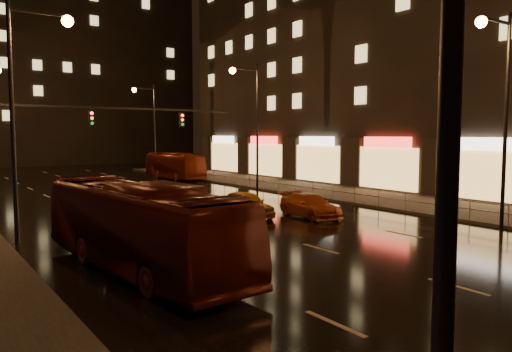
% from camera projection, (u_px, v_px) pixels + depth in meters
% --- Properties ---
extents(ground, '(140.00, 140.00, 0.00)m').
position_uv_depth(ground, '(155.00, 203.00, 32.68)').
color(ground, black).
rests_on(ground, ground).
extents(sidewalk_right, '(7.00, 70.00, 0.15)m').
position_uv_depth(sidewalk_right, '(356.00, 195.00, 36.29)').
color(sidewalk_right, '#38332D').
rests_on(sidewalk_right, ground).
extents(building_right, '(18.00, 50.00, 30.00)m').
position_uv_depth(building_right, '(414.00, 21.00, 46.26)').
color(building_right, black).
rests_on(building_right, ground).
extents(building_distant, '(44.00, 16.00, 36.00)m').
position_uv_depth(building_distant, '(39.00, 45.00, 75.95)').
color(building_distant, black).
rests_on(building_distant, ground).
extents(traffic_signal, '(15.31, 0.32, 6.20)m').
position_uv_depth(traffic_signal, '(74.00, 130.00, 29.40)').
color(traffic_signal, black).
rests_on(traffic_signal, ground).
extents(streetlight_right, '(2.64, 0.50, 10.00)m').
position_uv_depth(streetlight_right, '(499.00, 91.00, 22.52)').
color(streetlight_right, black).
rests_on(streetlight_right, ground).
extents(railing_right, '(0.05, 56.00, 1.00)m').
position_uv_depth(railing_right, '(295.00, 183.00, 36.79)').
color(railing_right, '#99999E').
rests_on(railing_right, sidewalk_right).
extents(bus_red, '(3.30, 10.67, 2.93)m').
position_uv_depth(bus_red, '(139.00, 227.00, 16.41)').
color(bus_red, '#61190D').
rests_on(bus_red, ground).
extents(bus_curb, '(2.24, 9.49, 2.64)m').
position_uv_depth(bus_curb, '(174.00, 166.00, 50.10)').
color(bus_curb, maroon).
rests_on(bus_curb, ground).
extents(taxi_near, '(2.04, 4.28, 1.41)m').
position_uv_depth(taxi_near, '(246.00, 204.00, 27.13)').
color(taxi_near, orange).
rests_on(taxi_near, ground).
extents(taxi_far, '(2.18, 4.47, 1.25)m').
position_uv_depth(taxi_far, '(310.00, 205.00, 27.13)').
color(taxi_far, '#CA4C13').
rests_on(taxi_far, ground).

